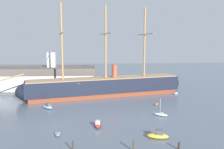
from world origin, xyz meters
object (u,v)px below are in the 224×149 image
(motorboat_near_centre, at_px, (98,124))
(dinghy_alongside_stern, at_px, (156,104))
(dockside_warehouse_left, at_px, (31,79))
(tall_ship, at_px, (106,86))
(seagull_in_flight, at_px, (79,84))
(mooring_piling_right_pair, at_px, (73,146))
(dinghy_foreground_left, at_px, (58,134))
(motorboat_distant_centre, at_px, (108,88))
(mooring_piling_nearest, at_px, (179,146))
(motorboat_far_left, at_px, (28,93))
(dinghy_far_right, at_px, (176,93))
(motorboat_alongside_bow, at_px, (48,107))
(mooring_piling_left_pair, at_px, (134,146))
(motorboat_foreground_right, at_px, (158,135))
(sailboat_mid_right, at_px, (161,114))

(motorboat_near_centre, height_order, dinghy_alongside_stern, motorboat_near_centre)
(motorboat_near_centre, bearing_deg, dockside_warehouse_left, 120.93)
(tall_ship, distance_m, dockside_warehouse_left, 33.77)
(seagull_in_flight, bearing_deg, mooring_piling_right_pair, -89.04)
(dinghy_alongside_stern, bearing_deg, dinghy_foreground_left, -140.76)
(mooring_piling_right_pair, height_order, dockside_warehouse_left, dockside_warehouse_left)
(dinghy_foreground_left, relative_size, motorboat_distant_centre, 0.72)
(mooring_piling_nearest, xyz_separation_m, mooring_piling_right_pair, (-19.23, 0.88, 0.26))
(seagull_in_flight, bearing_deg, mooring_piling_nearest, -50.62)
(dinghy_alongside_stern, bearing_deg, dockside_warehouse_left, 149.20)
(motorboat_far_left, height_order, mooring_piling_right_pair, mooring_piling_right_pair)
(motorboat_far_left, xyz_separation_m, seagull_in_flight, (21.64, -26.96, 7.84))
(dinghy_far_right, height_order, mooring_piling_right_pair, mooring_piling_right_pair)
(motorboat_near_centre, xyz_separation_m, mooring_piling_right_pair, (-4.68, -11.98, 0.40))
(motorboat_near_centre, distance_m, motorboat_distant_centre, 45.03)
(motorboat_alongside_bow, relative_size, mooring_piling_left_pair, 1.98)
(motorboat_far_left, relative_size, mooring_piling_left_pair, 1.69)
(dinghy_alongside_stern, xyz_separation_m, motorboat_far_left, (-45.75, 19.88, 0.26))
(dinghy_alongside_stern, relative_size, motorboat_distant_centre, 0.60)
(motorboat_foreground_right, distance_m, motorboat_near_centre, 14.34)
(motorboat_foreground_right, xyz_separation_m, mooring_piling_nearest, (2.45, -5.17, 0.03))
(seagull_in_flight, bearing_deg, motorboat_distant_centre, 73.06)
(dinghy_foreground_left, relative_size, dockside_warehouse_left, 0.05)
(motorboat_foreground_right, bearing_deg, dinghy_far_right, 65.14)
(motorboat_distant_centre, distance_m, mooring_piling_nearest, 58.35)
(dinghy_far_right, bearing_deg, dinghy_alongside_stern, -128.70)
(motorboat_foreground_right, height_order, dockside_warehouse_left, dockside_warehouse_left)
(motorboat_near_centre, distance_m, dinghy_far_right, 45.18)
(sailboat_mid_right, xyz_separation_m, dinghy_far_right, (13.88, 26.18, -0.08))
(motorboat_alongside_bow, height_order, motorboat_distant_centre, motorboat_alongside_bow)
(mooring_piling_nearest, bearing_deg, motorboat_alongside_bow, 135.05)
(mooring_piling_nearest, height_order, mooring_piling_left_pair, mooring_piling_left_pair)
(sailboat_mid_right, height_order, motorboat_far_left, sailboat_mid_right)
(dinghy_alongside_stern, height_order, motorboat_distant_centre, motorboat_distant_centre)
(dinghy_foreground_left, distance_m, mooring_piling_right_pair, 8.51)
(motorboat_alongside_bow, bearing_deg, sailboat_mid_right, -16.86)
(dockside_warehouse_left, bearing_deg, dinghy_foreground_left, -69.41)
(motorboat_alongside_bow, xyz_separation_m, dockside_warehouse_left, (-12.69, 29.43, 4.26))
(motorboat_alongside_bow, relative_size, dinghy_alongside_stern, 1.82)
(sailboat_mid_right, relative_size, motorboat_far_left, 1.40)
(dinghy_foreground_left, relative_size, motorboat_far_left, 0.77)
(motorboat_near_centre, bearing_deg, tall_ship, 83.74)
(tall_ship, distance_m, dinghy_foreground_left, 39.16)
(motorboat_foreground_right, bearing_deg, sailboat_mid_right, 71.12)
(sailboat_mid_right, height_order, dinghy_far_right, sailboat_mid_right)
(dinghy_foreground_left, distance_m, mooring_piling_nearest, 24.61)
(mooring_piling_left_pair, height_order, mooring_piling_right_pair, mooring_piling_left_pair)
(sailboat_mid_right, distance_m, dinghy_far_right, 29.63)
(tall_ship, distance_m, mooring_piling_nearest, 46.89)
(dinghy_far_right, relative_size, motorboat_distant_centre, 0.77)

